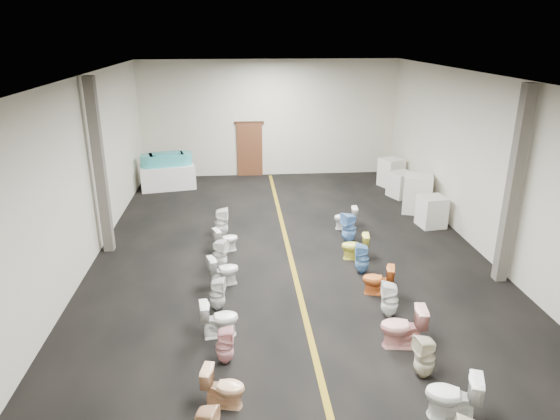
# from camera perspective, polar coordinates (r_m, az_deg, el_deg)

# --- Properties ---
(floor) EXTENTS (16.00, 16.00, 0.00)m
(floor) POSITION_cam_1_polar(r_m,az_deg,el_deg) (12.81, 1.26, -5.63)
(floor) COLOR black
(floor) RESTS_ON ground
(ceiling) EXTENTS (16.00, 16.00, 0.00)m
(ceiling) POSITION_cam_1_polar(r_m,az_deg,el_deg) (11.61, 1.43, 14.85)
(ceiling) COLOR black
(ceiling) RESTS_ON ground
(wall_back) EXTENTS (10.00, 0.00, 10.00)m
(wall_back) POSITION_cam_1_polar(r_m,az_deg,el_deg) (19.81, -1.21, 10.38)
(wall_back) COLOR beige
(wall_back) RESTS_ON ground
(wall_front) EXTENTS (10.00, 0.00, 10.00)m
(wall_front) POSITION_cam_1_polar(r_m,az_deg,el_deg) (4.95, 12.19, -21.93)
(wall_front) COLOR beige
(wall_front) RESTS_ON ground
(wall_left) EXTENTS (0.00, 16.00, 16.00)m
(wall_left) POSITION_cam_1_polar(r_m,az_deg,el_deg) (12.52, -22.10, 3.27)
(wall_left) COLOR beige
(wall_left) RESTS_ON ground
(wall_right) EXTENTS (0.00, 16.00, 16.00)m
(wall_right) POSITION_cam_1_polar(r_m,az_deg,el_deg) (13.50, 23.01, 4.28)
(wall_right) COLOR beige
(wall_right) RESTS_ON ground
(aisle_stripe) EXTENTS (0.12, 15.60, 0.01)m
(aisle_stripe) POSITION_cam_1_polar(r_m,az_deg,el_deg) (12.81, 1.26, -5.61)
(aisle_stripe) COLOR #836613
(aisle_stripe) RESTS_ON floor
(back_door) EXTENTS (1.00, 0.10, 2.10)m
(back_door) POSITION_cam_1_polar(r_m,az_deg,el_deg) (19.95, -3.48, 6.90)
(back_door) COLOR #562D19
(back_door) RESTS_ON floor
(door_frame) EXTENTS (1.15, 0.08, 0.10)m
(door_frame) POSITION_cam_1_polar(r_m,az_deg,el_deg) (19.74, -3.55, 9.93)
(door_frame) COLOR #331C11
(door_frame) RESTS_ON back_door
(column_left) EXTENTS (0.25, 0.25, 4.50)m
(column_left) POSITION_cam_1_polar(r_m,az_deg,el_deg) (13.37, -19.91, 4.54)
(column_left) COLOR #59544C
(column_left) RESTS_ON floor
(column_right) EXTENTS (0.25, 0.25, 4.50)m
(column_right) POSITION_cam_1_polar(r_m,az_deg,el_deg) (12.12, 25.12, 2.32)
(column_right) COLOR #59544C
(column_right) RESTS_ON floor
(display_table) EXTENTS (2.09, 1.32, 0.86)m
(display_table) POSITION_cam_1_polar(r_m,az_deg,el_deg) (18.84, -12.69, 3.72)
(display_table) COLOR white
(display_table) RESTS_ON floor
(bathtub) EXTENTS (1.82, 0.96, 0.55)m
(bathtub) POSITION_cam_1_polar(r_m,az_deg,el_deg) (18.68, -12.84, 5.60)
(bathtub) COLOR teal
(bathtub) RESTS_ON display_table
(appliance_crate_a) EXTENTS (0.80, 0.80, 0.91)m
(appliance_crate_a) POSITION_cam_1_polar(r_m,az_deg,el_deg) (15.43, 16.94, -0.16)
(appliance_crate_a) COLOR silver
(appliance_crate_a) RESTS_ON floor
(appliance_crate_b) EXTENTS (1.11, 1.11, 1.19)m
(appliance_crate_b) POSITION_cam_1_polar(r_m,az_deg,el_deg) (16.51, 15.42, 1.81)
(appliance_crate_b) COLOR white
(appliance_crate_b) RESTS_ON floor
(appliance_crate_c) EXTENTS (1.00, 1.00, 0.87)m
(appliance_crate_c) POSITION_cam_1_polar(r_m,az_deg,el_deg) (17.94, 13.73, 2.85)
(appliance_crate_c) COLOR beige
(appliance_crate_c) RESTS_ON floor
(appliance_crate_d) EXTENTS (0.97, 0.97, 1.05)m
(appliance_crate_d) POSITION_cam_1_polar(r_m,az_deg,el_deg) (19.07, 12.59, 4.21)
(appliance_crate_d) COLOR silver
(appliance_crate_d) RESTS_ON floor
(toilet_left_2) EXTENTS (0.73, 0.51, 0.67)m
(toilet_left_2) POSITION_cam_1_polar(r_m,az_deg,el_deg) (8.19, -6.44, -19.47)
(toilet_left_2) COLOR #ECB585
(toilet_left_2) RESTS_ON floor
(toilet_left_3) EXTENTS (0.32, 0.32, 0.70)m
(toilet_left_3) POSITION_cam_1_polar(r_m,az_deg,el_deg) (9.03, -6.34, -15.15)
(toilet_left_3) COLOR pink
(toilet_left_3) RESTS_ON floor
(toilet_left_4) EXTENTS (0.77, 0.50, 0.73)m
(toilet_left_4) POSITION_cam_1_polar(r_m,az_deg,el_deg) (9.74, -6.95, -12.20)
(toilet_left_4) COLOR white
(toilet_left_4) RESTS_ON floor
(toilet_left_5) EXTENTS (0.36, 0.35, 0.71)m
(toilet_left_5) POSITION_cam_1_polar(r_m,az_deg,el_deg) (10.56, -7.17, -9.52)
(toilet_left_5) COLOR silver
(toilet_left_5) RESTS_ON floor
(toilet_left_6) EXTENTS (0.80, 0.61, 0.72)m
(toilet_left_6) POSITION_cam_1_polar(r_m,az_deg,el_deg) (11.51, -6.48, -6.86)
(toilet_left_6) COLOR white
(toilet_left_6) RESTS_ON floor
(toilet_left_7) EXTENTS (0.47, 0.47, 0.78)m
(toilet_left_7) POSITION_cam_1_polar(r_m,az_deg,el_deg) (12.23, -6.88, -5.06)
(toilet_left_7) COLOR white
(toilet_left_7) RESTS_ON floor
(toilet_left_8) EXTENTS (0.74, 0.59, 0.66)m
(toilet_left_8) POSITION_cam_1_polar(r_m,az_deg,el_deg) (13.21, -6.21, -3.36)
(toilet_left_8) COLOR white
(toilet_left_8) RESTS_ON floor
(toilet_left_9) EXTENTS (0.41, 0.40, 0.85)m
(toilet_left_9) POSITION_cam_1_polar(r_m,az_deg,el_deg) (14.08, -6.74, -1.46)
(toilet_left_9) COLOR white
(toilet_left_9) RESTS_ON floor
(toilet_right_1) EXTENTS (0.89, 0.70, 0.80)m
(toilet_right_1) POSITION_cam_1_polar(r_m,az_deg,el_deg) (8.30, 19.10, -19.46)
(toilet_right_1) COLOR white
(toilet_right_1) RESTS_ON floor
(toilet_right_2) EXTENTS (0.40, 0.40, 0.77)m
(toilet_right_2) POSITION_cam_1_polar(r_m,az_deg,el_deg) (8.99, 16.22, -15.83)
(toilet_right_2) COLOR beige
(toilet_right_2) RESTS_ON floor
(toilet_right_3) EXTENTS (0.86, 0.57, 0.83)m
(toilet_right_3) POSITION_cam_1_polar(r_m,az_deg,el_deg) (9.61, 13.85, -12.86)
(toilet_right_3) COLOR #F1A7A0
(toilet_right_3) RESTS_ON floor
(toilet_right_4) EXTENTS (0.39, 0.39, 0.76)m
(toilet_right_4) POSITION_cam_1_polar(r_m,az_deg,el_deg) (10.48, 12.44, -9.97)
(toilet_right_4) COLOR white
(toilet_right_4) RESTS_ON floor
(toilet_right_5) EXTENTS (0.76, 0.56, 0.69)m
(toilet_right_5) POSITION_cam_1_polar(r_m,az_deg,el_deg) (11.27, 11.13, -7.84)
(toilet_right_5) COLOR #D26528
(toilet_right_5) RESTS_ON floor
(toilet_right_6) EXTENTS (0.40, 0.39, 0.75)m
(toilet_right_6) POSITION_cam_1_polar(r_m,az_deg,el_deg) (12.12, 9.39, -5.51)
(toilet_right_6) COLOR #6299CD
(toilet_right_6) RESTS_ON floor
(toilet_right_7) EXTENTS (0.72, 0.48, 0.69)m
(toilet_right_7) POSITION_cam_1_polar(r_m,az_deg,el_deg) (12.83, 8.56, -4.13)
(toilet_right_7) COLOR #F4EC56
(toilet_right_7) RESTS_ON floor
(toilet_right_8) EXTENTS (0.50, 0.50, 0.86)m
(toilet_right_8) POSITION_cam_1_polar(r_m,az_deg,el_deg) (13.75, 7.91, -2.04)
(toilet_right_8) COLOR #6CA2DF
(toilet_right_8) RESTS_ON floor
(toilet_right_9) EXTENTS (0.70, 0.44, 0.68)m
(toilet_right_9) POSITION_cam_1_polar(r_m,az_deg,el_deg) (14.71, 7.49, -0.90)
(toilet_right_9) COLOR white
(toilet_right_9) RESTS_ON floor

